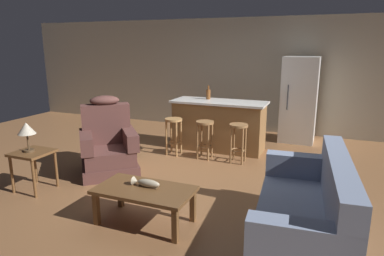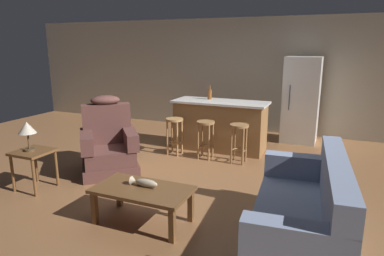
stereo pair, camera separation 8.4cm
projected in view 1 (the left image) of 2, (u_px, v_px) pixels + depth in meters
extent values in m
plane|color=brown|center=(192.00, 172.00, 5.51)|extent=(12.00, 12.00, 0.00)
cube|color=#A89E89|center=(243.00, 75.00, 8.01)|extent=(12.00, 0.05, 2.60)
cube|color=brown|center=(144.00, 190.00, 3.84)|extent=(1.10, 0.60, 0.04)
cube|color=brown|center=(96.00, 209.00, 3.85)|extent=(0.06, 0.06, 0.38)
cube|color=brown|center=(175.00, 226.00, 3.49)|extent=(0.06, 0.06, 0.38)
cube|color=brown|center=(121.00, 192.00, 4.28)|extent=(0.06, 0.06, 0.38)
cube|color=brown|center=(193.00, 206.00, 3.92)|extent=(0.06, 0.06, 0.38)
cube|color=#4C3823|center=(149.00, 186.00, 3.87)|extent=(0.22, 0.07, 0.01)
ellipsoid|color=tan|center=(148.00, 183.00, 3.86)|extent=(0.28, 0.09, 0.09)
cone|color=tan|center=(135.00, 181.00, 3.92)|extent=(0.06, 0.10, 0.10)
cube|color=#8493B2|center=(298.00, 236.00, 3.46)|extent=(1.00, 1.97, 0.20)
cube|color=#8493B2|center=(300.00, 217.00, 3.41)|extent=(1.00, 1.97, 0.22)
cube|color=#8493B2|center=(338.00, 187.00, 3.23)|extent=(0.36, 1.91, 0.52)
cube|color=#8493B2|center=(302.00, 240.00, 2.56)|extent=(0.85, 0.27, 0.28)
cube|color=#8493B2|center=(302.00, 166.00, 4.14)|extent=(0.85, 0.27, 0.28)
cube|color=brown|center=(110.00, 167.00, 5.43)|extent=(1.18, 1.18, 0.18)
cube|color=brown|center=(109.00, 155.00, 5.39)|extent=(1.09, 1.10, 0.24)
cube|color=brown|center=(106.00, 124.00, 5.56)|extent=(0.73, 0.67, 0.64)
ellipsoid|color=brown|center=(105.00, 101.00, 5.47)|extent=(0.52, 0.50, 0.16)
cube|color=brown|center=(130.00, 138.00, 5.41)|extent=(0.66, 0.72, 0.26)
cube|color=brown|center=(86.00, 142.00, 5.21)|extent=(0.66, 0.72, 0.26)
cube|color=brown|center=(32.00, 153.00, 4.71)|extent=(0.48, 0.48, 0.04)
cylinder|color=brown|center=(12.00, 175.00, 4.67)|extent=(0.04, 0.04, 0.52)
cylinder|color=brown|center=(34.00, 179.00, 4.52)|extent=(0.04, 0.04, 0.52)
cylinder|color=brown|center=(35.00, 165.00, 5.02)|extent=(0.04, 0.04, 0.52)
cylinder|color=brown|center=(56.00, 169.00, 4.88)|extent=(0.04, 0.04, 0.52)
cylinder|color=#4C3823|center=(29.00, 151.00, 4.69)|extent=(0.14, 0.14, 0.03)
cylinder|color=#4C3823|center=(28.00, 142.00, 4.66)|extent=(0.02, 0.02, 0.22)
cone|color=#BCB29E|center=(26.00, 128.00, 4.62)|extent=(0.24, 0.24, 0.16)
cube|color=olive|center=(219.00, 126.00, 6.61)|extent=(1.71, 0.63, 0.91)
cube|color=silver|center=(219.00, 102.00, 6.50)|extent=(1.80, 0.70, 0.04)
cylinder|color=#A87A47|center=(174.00, 120.00, 6.24)|extent=(0.32, 0.32, 0.04)
torus|color=#A87A47|center=(174.00, 143.00, 6.35)|extent=(0.23, 0.23, 0.02)
cylinder|color=#A87A47|center=(166.00, 138.00, 6.27)|extent=(0.04, 0.04, 0.64)
cylinder|color=#A87A47|center=(176.00, 139.00, 6.20)|extent=(0.04, 0.04, 0.64)
cylinder|color=#A87A47|center=(171.00, 136.00, 6.45)|extent=(0.04, 0.04, 0.64)
cylinder|color=#A87A47|center=(181.00, 137.00, 6.38)|extent=(0.04, 0.04, 0.64)
cylinder|color=olive|center=(205.00, 122.00, 6.02)|extent=(0.32, 0.32, 0.04)
torus|color=olive|center=(205.00, 146.00, 6.12)|extent=(0.23, 0.23, 0.02)
cylinder|color=olive|center=(197.00, 142.00, 6.05)|extent=(0.04, 0.04, 0.64)
cylinder|color=olive|center=(208.00, 143.00, 5.97)|extent=(0.04, 0.04, 0.64)
cylinder|color=olive|center=(201.00, 139.00, 6.23)|extent=(0.04, 0.04, 0.64)
cylinder|color=olive|center=(212.00, 140.00, 6.15)|extent=(0.04, 0.04, 0.64)
cylinder|color=olive|center=(239.00, 125.00, 5.79)|extent=(0.32, 0.32, 0.04)
torus|color=olive|center=(238.00, 150.00, 5.90)|extent=(0.23, 0.23, 0.02)
cylinder|color=olive|center=(231.00, 145.00, 5.82)|extent=(0.04, 0.04, 0.64)
cylinder|color=olive|center=(242.00, 147.00, 5.75)|extent=(0.04, 0.04, 0.64)
cylinder|color=olive|center=(234.00, 142.00, 6.00)|extent=(0.04, 0.04, 0.64)
cylinder|color=olive|center=(245.00, 144.00, 5.93)|extent=(0.04, 0.04, 0.64)
cube|color=white|center=(299.00, 100.00, 7.09)|extent=(0.70, 0.66, 1.76)
cylinder|color=#333338|center=(288.00, 97.00, 6.83)|extent=(0.02, 0.02, 0.50)
cylinder|color=brown|center=(208.00, 94.00, 6.69)|extent=(0.08, 0.08, 0.19)
cylinder|color=brown|center=(208.00, 87.00, 6.66)|extent=(0.03, 0.03, 0.08)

